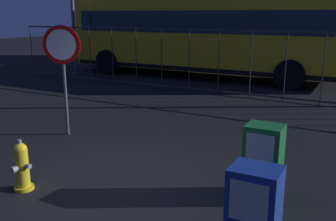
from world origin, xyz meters
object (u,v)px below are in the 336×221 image
(bus_near, at_px, (202,33))
(bus_far, at_px, (186,28))
(fire_hydrant, at_px, (22,166))
(newspaper_box_secondary, at_px, (263,157))
(newspaper_box_primary, at_px, (254,210))
(stop_sign, at_px, (63,57))

(bus_near, height_order, bus_far, same)
(bus_near, bearing_deg, fire_hydrant, -80.33)
(newspaper_box_secondary, relative_size, bus_far, 0.10)
(newspaper_box_secondary, height_order, bus_far, bus_far)
(fire_hydrant, xyz_separation_m, bus_near, (-1.87, 10.57, 1.36))
(fire_hydrant, relative_size, newspaper_box_primary, 0.73)
(bus_near, distance_m, bus_far, 4.67)
(newspaper_box_primary, xyz_separation_m, bus_near, (-5.20, 10.64, 1.14))
(newspaper_box_primary, xyz_separation_m, bus_far, (-7.75, 14.55, 1.14))
(stop_sign, bearing_deg, bus_far, 104.56)
(bus_near, relative_size, bus_far, 0.99)
(newspaper_box_secondary, distance_m, bus_far, 15.11)
(fire_hydrant, height_order, bus_near, bus_near)
(bus_near, bearing_deg, newspaper_box_primary, -64.28)
(fire_hydrant, xyz_separation_m, newspaper_box_secondary, (3.04, 1.40, 0.22))
(newspaper_box_secondary, bearing_deg, newspaper_box_primary, -78.67)
(stop_sign, bearing_deg, fire_hydrant, -61.12)
(bus_near, bearing_deg, stop_sign, -86.01)
(fire_hydrant, relative_size, bus_near, 0.07)
(stop_sign, distance_m, bus_near, 8.36)
(stop_sign, relative_size, bus_far, 0.21)
(newspaper_box_primary, height_order, newspaper_box_secondary, same)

